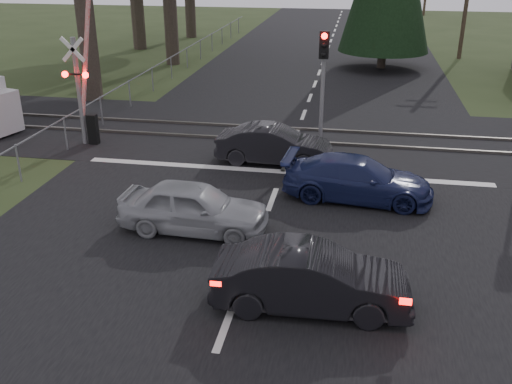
% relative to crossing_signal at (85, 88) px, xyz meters
% --- Properties ---
extents(ground, '(120.00, 120.00, 0.00)m').
position_rel_crossing_signal_xyz_m(ground, '(7.27, -9.79, -2.06)').
color(ground, '#293618').
rests_on(ground, ground).
extents(road, '(14.00, 100.00, 0.01)m').
position_rel_crossing_signal_xyz_m(road, '(7.27, 0.21, -2.05)').
color(road, black).
rests_on(road, ground).
extents(rail_corridor, '(120.00, 8.00, 0.01)m').
position_rel_crossing_signal_xyz_m(rail_corridor, '(7.27, 2.21, -2.05)').
color(rail_corridor, black).
rests_on(rail_corridor, ground).
extents(stop_line, '(13.00, 0.35, 0.00)m').
position_rel_crossing_signal_xyz_m(stop_line, '(7.27, -1.59, -2.05)').
color(stop_line, silver).
rests_on(stop_line, ground).
extents(rail_near, '(120.00, 0.12, 0.10)m').
position_rel_crossing_signal_xyz_m(rail_near, '(7.27, 1.41, -2.01)').
color(rail_near, '#59544C').
rests_on(rail_near, ground).
extents(rail_far, '(120.00, 0.12, 0.10)m').
position_rel_crossing_signal_xyz_m(rail_far, '(7.27, 3.01, -2.01)').
color(rail_far, '#59544C').
rests_on(rail_far, ground).
extents(crossing_signal, '(1.62, 0.38, 6.96)m').
position_rel_crossing_signal_xyz_m(crossing_signal, '(0.00, 0.00, 0.00)').
color(crossing_signal, slate).
rests_on(crossing_signal, ground).
extents(traffic_signal_center, '(0.32, 0.48, 4.10)m').
position_rel_crossing_signal_xyz_m(traffic_signal_center, '(8.27, 0.89, 0.75)').
color(traffic_signal_center, slate).
rests_on(traffic_signal_center, ground).
extents(fence_left, '(0.10, 36.00, 1.20)m').
position_rel_crossing_signal_xyz_m(fence_left, '(-0.53, 12.71, -2.06)').
color(fence_left, slate).
rests_on(fence_left, ground).
extents(dark_hatchback, '(3.95, 1.51, 1.28)m').
position_rel_crossing_signal_xyz_m(dark_hatchback, '(8.80, -8.84, -1.42)').
color(dark_hatchback, black).
rests_on(dark_hatchback, ground).
extents(silver_car, '(3.82, 1.66, 1.28)m').
position_rel_crossing_signal_xyz_m(silver_car, '(5.62, -6.02, -1.42)').
color(silver_car, '#929499').
rests_on(silver_car, ground).
extents(blue_sedan, '(4.33, 2.05, 1.22)m').
position_rel_crossing_signal_xyz_m(blue_sedan, '(9.63, -3.30, -1.45)').
color(blue_sedan, '#181F49').
rests_on(blue_sedan, ground).
extents(dark_car_far, '(3.82, 1.44, 1.24)m').
position_rel_crossing_signal_xyz_m(dark_car_far, '(6.88, -0.80, -1.44)').
color(dark_car_far, black).
rests_on(dark_car_far, ground).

